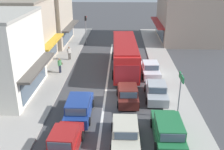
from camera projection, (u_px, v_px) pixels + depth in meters
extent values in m
plane|color=#3F3F42|center=(105.00, 100.00, 22.61)|extent=(140.00, 140.00, 0.00)
cube|color=silver|center=(107.00, 81.00, 26.30)|extent=(0.20, 28.00, 0.01)
cube|color=#A39E96|center=(46.00, 73.00, 28.37)|extent=(5.20, 44.00, 0.14)
cube|color=#A39E96|center=(166.00, 74.00, 27.92)|extent=(2.80, 44.00, 0.12)
cube|color=#4C4742|center=(38.00, 66.00, 22.63)|extent=(1.10, 7.41, 0.20)
cube|color=#425160|center=(35.00, 80.00, 23.14)|extent=(0.06, 6.44, 1.80)
cube|color=#B2A38E|center=(21.00, 33.00, 30.03)|extent=(6.27, 8.04, 7.29)
cube|color=gold|center=(52.00, 41.00, 30.26)|extent=(1.10, 7.39, 0.20)
cube|color=#425160|center=(50.00, 52.00, 30.77)|extent=(0.06, 6.43, 1.80)
cube|color=#B2A38E|center=(42.00, 17.00, 38.15)|extent=(7.22, 9.06, 7.94)
cube|color=#4C4742|center=(71.00, 26.00, 38.49)|extent=(1.10, 8.33, 0.20)
cube|color=#425160|center=(68.00, 34.00, 39.00)|extent=(0.06, 7.25, 1.80)
cube|color=gray|center=(188.00, 12.00, 39.91)|extent=(8.23, 10.48, 8.59)
cube|color=maroon|center=(157.00, 23.00, 40.67)|extent=(1.10, 9.64, 0.20)
cube|color=#425160|center=(160.00, 31.00, 41.15)|extent=(0.06, 8.38, 1.80)
cube|color=red|center=(125.00, 54.00, 28.88)|extent=(2.85, 10.88, 2.70)
cube|color=#425160|center=(125.00, 51.00, 28.72)|extent=(2.88, 10.45, 0.90)
cube|color=maroon|center=(127.00, 74.00, 23.93)|extent=(2.25, 0.13, 1.76)
cube|color=maroon|center=(125.00, 42.00, 28.34)|extent=(2.70, 10.01, 0.12)
cylinder|color=black|center=(113.00, 56.00, 32.46)|extent=(0.29, 0.97, 0.96)
cylinder|color=black|center=(134.00, 56.00, 32.45)|extent=(0.29, 0.97, 0.96)
cylinder|color=black|center=(113.00, 75.00, 26.62)|extent=(0.29, 0.97, 0.96)
cylinder|color=black|center=(138.00, 75.00, 26.61)|extent=(0.29, 0.97, 0.96)
cube|color=#B7B29E|center=(125.00, 135.00, 17.00)|extent=(1.74, 4.21, 0.72)
cube|color=#B7B29E|center=(126.00, 128.00, 16.65)|extent=(1.57, 1.81, 0.60)
cube|color=#425160|center=(125.00, 120.00, 17.50)|extent=(1.44, 0.07, 0.51)
cube|color=#425160|center=(126.00, 136.00, 15.80)|extent=(1.40, 0.07, 0.48)
cylinder|color=black|center=(113.00, 127.00, 18.26)|extent=(0.18, 0.62, 0.62)
cylinder|color=black|center=(137.00, 127.00, 18.21)|extent=(0.18, 0.62, 0.62)
cylinder|color=black|center=(111.00, 150.00, 15.93)|extent=(0.18, 0.62, 0.62)
cube|color=navy|center=(79.00, 109.00, 20.09)|extent=(1.80, 4.52, 0.76)
cube|color=navy|center=(78.00, 103.00, 19.49)|extent=(1.67, 2.62, 0.68)
cube|color=#425160|center=(81.00, 95.00, 20.72)|extent=(1.51, 0.07, 0.58)
cube|color=#425160|center=(76.00, 112.00, 18.27)|extent=(1.48, 0.07, 0.54)
cylinder|color=black|center=(71.00, 103.00, 21.44)|extent=(0.19, 0.62, 0.62)
cylinder|color=black|center=(93.00, 103.00, 21.40)|extent=(0.19, 0.62, 0.62)
cylinder|color=black|center=(65.00, 121.00, 18.94)|extent=(0.19, 0.62, 0.62)
cylinder|color=black|center=(89.00, 121.00, 18.90)|extent=(0.19, 0.62, 0.62)
cube|color=maroon|center=(66.00, 143.00, 16.24)|extent=(1.82, 3.77, 0.76)
cube|color=maroon|center=(64.00, 136.00, 15.70)|extent=(1.61, 1.97, 0.64)
cube|color=#425160|center=(67.00, 127.00, 16.59)|extent=(1.40, 0.13, 0.54)
cube|color=#425160|center=(59.00, 147.00, 14.80)|extent=(1.37, 0.13, 0.51)
cylinder|color=black|center=(58.00, 135.00, 17.41)|extent=(0.21, 0.63, 0.62)
cylinder|color=black|center=(82.00, 136.00, 17.28)|extent=(0.21, 0.63, 0.62)
cube|color=#561E19|center=(128.00, 96.00, 22.18)|extent=(1.78, 3.76, 0.76)
cube|color=#561E19|center=(128.00, 90.00, 21.64)|extent=(1.59, 1.96, 0.64)
cube|color=#425160|center=(127.00, 85.00, 22.53)|extent=(1.40, 0.11, 0.54)
cube|color=#425160|center=(129.00, 95.00, 20.74)|extent=(1.37, 0.11, 0.51)
cylinder|color=black|center=(118.00, 93.00, 23.29)|extent=(0.20, 0.63, 0.62)
cylinder|color=black|center=(136.00, 93.00, 23.29)|extent=(0.20, 0.63, 0.62)
cylinder|color=black|center=(118.00, 105.00, 21.23)|extent=(0.20, 0.63, 0.62)
cylinder|color=black|center=(138.00, 105.00, 21.23)|extent=(0.20, 0.63, 0.62)
cube|color=#1E6638|center=(167.00, 132.00, 17.32)|extent=(1.77, 4.50, 0.76)
cube|color=#1E6638|center=(169.00, 126.00, 16.73)|extent=(1.65, 2.60, 0.68)
cube|color=#425160|center=(166.00, 115.00, 17.95)|extent=(1.51, 0.06, 0.58)
cube|color=#425160|center=(173.00, 138.00, 15.51)|extent=(1.48, 0.06, 0.54)
cylinder|color=black|center=(152.00, 123.00, 18.68)|extent=(0.18, 0.62, 0.62)
cylinder|color=black|center=(177.00, 124.00, 18.62)|extent=(0.18, 0.62, 0.62)
cylinder|color=black|center=(156.00, 147.00, 16.19)|extent=(0.18, 0.62, 0.62)
cylinder|color=black|center=(185.00, 148.00, 16.12)|extent=(0.18, 0.62, 0.62)
cube|color=#9EA3A8|center=(156.00, 93.00, 22.81)|extent=(1.86, 4.25, 0.72)
cube|color=#9EA3A8|center=(157.00, 86.00, 22.47)|extent=(1.62, 1.85, 0.60)
cube|color=#425160|center=(156.00, 82.00, 23.32)|extent=(1.44, 0.11, 0.51)
cube|color=#425160|center=(158.00, 91.00, 21.62)|extent=(1.41, 0.11, 0.48)
cylinder|color=black|center=(145.00, 88.00, 24.11)|extent=(0.20, 0.63, 0.62)
cylinder|color=black|center=(164.00, 89.00, 23.99)|extent=(0.20, 0.63, 0.62)
cylinder|color=black|center=(147.00, 101.00, 21.78)|extent=(0.20, 0.63, 0.62)
cylinder|color=black|center=(168.00, 102.00, 21.67)|extent=(0.20, 0.63, 0.62)
cube|color=silver|center=(150.00, 70.00, 27.74)|extent=(1.84, 4.25, 0.72)
cube|color=silver|center=(151.00, 65.00, 27.40)|extent=(1.61, 1.85, 0.60)
cube|color=#425160|center=(150.00, 62.00, 28.25)|extent=(1.44, 0.10, 0.51)
cube|color=#425160|center=(152.00, 68.00, 26.55)|extent=(1.41, 0.10, 0.48)
cylinder|color=black|center=(141.00, 68.00, 28.99)|extent=(0.20, 0.63, 0.62)
cylinder|color=black|center=(156.00, 68.00, 28.98)|extent=(0.20, 0.63, 0.62)
cylinder|color=black|center=(143.00, 77.00, 26.66)|extent=(0.20, 0.63, 0.62)
cylinder|color=black|center=(160.00, 77.00, 26.65)|extent=(0.20, 0.63, 0.62)
cylinder|color=gray|center=(86.00, 30.00, 38.42)|extent=(0.12, 0.12, 4.20)
cube|color=black|center=(85.00, 18.00, 37.75)|extent=(0.24, 0.24, 0.68)
sphere|color=red|center=(86.00, 17.00, 37.66)|extent=(0.13, 0.13, 0.13)
sphere|color=black|center=(86.00, 18.00, 37.74)|extent=(0.13, 0.13, 0.13)
sphere|color=black|center=(86.00, 20.00, 37.83)|extent=(0.13, 0.13, 0.13)
cylinder|color=gray|center=(179.00, 96.00, 19.37)|extent=(0.10, 0.10, 3.60)
cube|color=#19753D|center=(182.00, 77.00, 18.78)|extent=(0.08, 1.40, 0.44)
cube|color=white|center=(182.00, 77.00, 18.78)|extent=(0.01, 1.10, 0.10)
cylinder|color=#232838|center=(60.00, 69.00, 27.94)|extent=(0.14, 0.14, 0.84)
cylinder|color=#232838|center=(61.00, 69.00, 28.09)|extent=(0.14, 0.14, 0.84)
cube|color=#478951|center=(60.00, 63.00, 27.75)|extent=(0.35, 0.42, 0.56)
sphere|color=#9E7051|center=(59.00, 59.00, 27.60)|extent=(0.22, 0.22, 0.22)
cylinder|color=#478951|center=(58.00, 63.00, 27.56)|extent=(0.09, 0.09, 0.54)
cylinder|color=#478951|center=(61.00, 62.00, 27.95)|extent=(0.09, 0.09, 0.54)
cube|color=brown|center=(61.00, 64.00, 28.08)|extent=(0.26, 0.19, 0.22)
cylinder|color=#4C4742|center=(69.00, 56.00, 32.01)|extent=(0.14, 0.14, 0.84)
cylinder|color=#4C4742|center=(70.00, 56.00, 32.11)|extent=(0.14, 0.14, 0.84)
cube|color=beige|center=(69.00, 51.00, 31.80)|extent=(0.42, 0.40, 0.56)
sphere|color=#9E7051|center=(69.00, 48.00, 31.65)|extent=(0.22, 0.22, 0.22)
cylinder|color=beige|center=(67.00, 51.00, 31.66)|extent=(0.09, 0.09, 0.54)
cylinder|color=beige|center=(71.00, 50.00, 31.93)|extent=(0.09, 0.09, 0.54)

